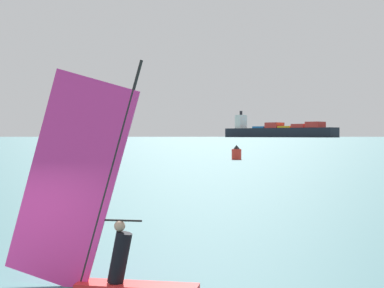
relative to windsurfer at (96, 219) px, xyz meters
The scene contains 4 objects.
windsurfer is the anchor object (origin of this frame).
cargo_ship 765.22m from the windsurfer, 85.73° to the left, with size 151.69×131.89×39.09m.
distant_headland 1282.37m from the windsurfer, 87.96° to the left, with size 1393.20×270.60×35.48m, color #4C564C.
channel_buoy 57.33m from the windsurfer, 87.56° to the left, with size 1.20×1.20×1.81m.
Camera 1 is at (4.28, -8.50, 3.03)m, focal length 51.02 mm.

